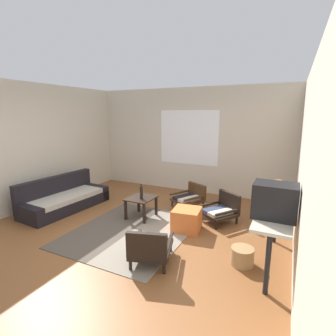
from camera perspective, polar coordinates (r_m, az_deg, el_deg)
ground_plane at (r=4.57m, az=-10.11°, el=-14.84°), size 7.80×7.80×0.00m
far_wall_with_window at (r=6.82m, az=4.77°, el=6.10°), size 5.60×0.13×2.70m
side_wall_right at (r=3.64m, az=28.72°, el=-0.56°), size 0.12×6.60×2.70m
side_wall_left at (r=6.27m, az=-29.05°, el=4.11°), size 0.12×6.60×2.70m
area_rug at (r=4.74m, az=-8.00°, el=-13.66°), size 1.92×2.28×0.01m
couch at (r=6.08m, az=-22.07°, el=-6.44°), size 0.87×1.92×0.70m
coffee_table at (r=5.17m, az=-5.99°, el=-7.48°), size 0.50×0.55×0.42m
armchair_by_window at (r=5.79m, az=4.93°, el=-6.33°), size 0.76×0.79×0.49m
armchair_striped_foreground at (r=3.70m, az=-3.95°, el=-17.07°), size 0.70×0.77×0.56m
armchair_corner at (r=5.11m, az=11.86°, el=-8.87°), size 0.78×0.79×0.55m
ottoman_orange at (r=4.68m, az=4.17°, el=-11.33°), size 0.53×0.53×0.39m
console_shelf at (r=3.78m, az=22.53°, el=-9.93°), size 0.44×1.48×0.78m
crt_television at (r=3.45m, az=22.62°, el=-6.66°), size 0.52×0.39×0.43m
clay_vase at (r=4.08m, az=23.14°, el=-5.25°), size 0.20×0.20×0.33m
glass_bottle at (r=5.03m, az=-5.95°, el=-5.45°), size 0.06×0.06×0.30m
wicker_basket at (r=3.88m, az=16.15°, el=-18.30°), size 0.31×0.31×0.25m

